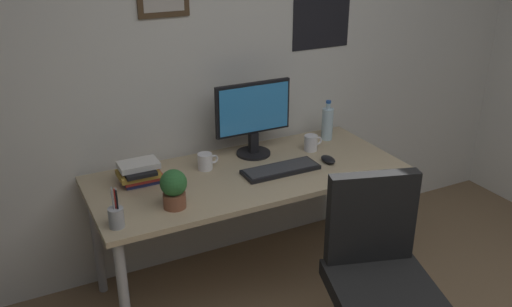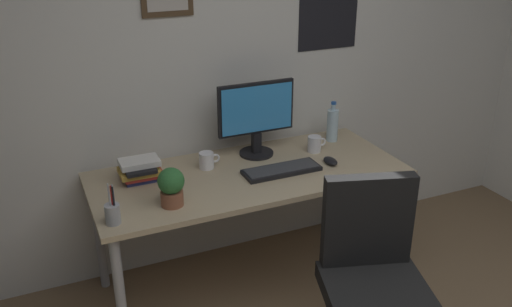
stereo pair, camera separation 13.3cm
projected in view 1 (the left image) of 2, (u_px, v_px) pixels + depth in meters
name	position (u px, v px, depth m)	size (l,w,h in m)	color
wall_back	(233.00, 49.00, 3.19)	(4.40, 0.10, 2.60)	silver
desk	(248.00, 184.00, 3.03)	(1.71, 0.73, 0.72)	tan
office_chair	(377.00, 268.00, 2.52)	(0.58, 0.59, 0.95)	black
monitor	(253.00, 116.00, 3.14)	(0.46, 0.20, 0.43)	black
keyboard	(281.00, 169.00, 3.01)	(0.43, 0.15, 0.03)	black
computer_mouse	(328.00, 159.00, 3.12)	(0.06, 0.11, 0.04)	black
water_bottle	(327.00, 123.00, 3.41)	(0.07, 0.07, 0.25)	silver
coffee_mug_near	(205.00, 161.00, 3.02)	(0.12, 0.08, 0.09)	white
coffee_mug_far	(311.00, 143.00, 3.27)	(0.12, 0.08, 0.09)	white
potted_plant	(174.00, 188.00, 2.60)	(0.13, 0.13, 0.19)	brown
pen_cup	(116.00, 216.00, 2.46)	(0.07, 0.07, 0.20)	#9EA0A5
book_stack_left	(140.00, 173.00, 2.86)	(0.23, 0.19, 0.12)	navy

